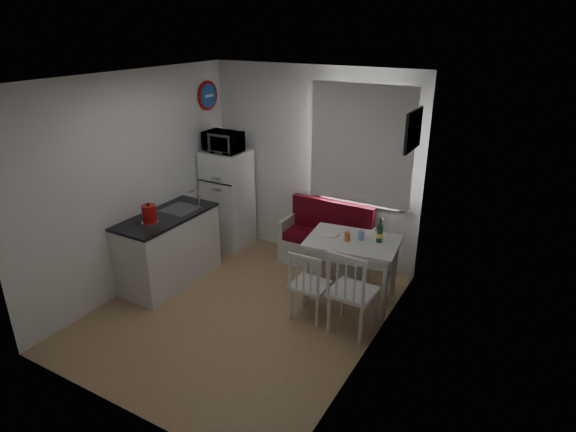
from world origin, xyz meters
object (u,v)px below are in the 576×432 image
Objects in this scene: microwave at (223,142)px; wine_bottle at (380,230)px; kitchen_counter at (169,248)px; fridge at (228,199)px; bench at (327,245)px; kettle at (149,214)px; dining_table at (352,247)px; chair_left at (307,279)px; chair_right at (350,285)px.

wine_bottle is (2.43, -0.39, -0.65)m from microwave.
kitchen_counter reaches higher than wine_bottle.
bench is at bearing 4.05° from fridge.
fridge is 5.51× the size of kettle.
dining_table is 0.78× the size of fridge.
microwave is at bearing 147.66° from chair_left.
microwave is at bearing -174.10° from bench.
wine_bottle is at bearing 53.73° from chair_left.
dining_table is 3.89× the size of wine_bottle.
bench is at bearing 104.52° from chair_left.
chair_left is at bearing -31.00° from microwave.
dining_table is 2.49× the size of chair_left.
kitchen_counter reaches higher than dining_table.
chair_left is (-0.25, -0.66, -0.17)m from dining_table.
chair_left is 0.87× the size of chair_right.
chair_right is at bearing -2.88° from chair_left.
dining_table is at bearing 67.79° from chair_left.
fridge reaches higher than chair_right.
bench is 1.10× the size of dining_table.
fridge reaches higher than kitchen_counter.
fridge is at bearing 90.00° from microwave.
bench is at bearing 47.93° from kettle.
chair_left is at bearing -118.34° from dining_table.
microwave reaches higher than fridge.
microwave is (-1.90, 1.14, 1.05)m from chair_left.
bench is at bearing 125.70° from chair_right.
kitchen_counter is 1.92m from chair_left.
wine_bottle is (2.43, -0.44, 0.20)m from fridge.
kitchen_counter is 2.07m from bench.
kitchen_counter is 1.08× the size of bench.
dining_table is at bearing -12.75° from microwave.
chair_right is 0.83m from wine_bottle.
microwave reaches higher than dining_table.
kettle is at bearing -88.90° from fridge.
bench is 2.44× the size of microwave.
chair_left is at bearing -124.92° from wine_bottle.
bench is 1.37m from chair_left.
kitchen_counter is 2.95× the size of chair_left.
kitchen_counter reaches higher than chair_right.
wine_bottle reaches higher than chair_right.
chair_left is at bearing -74.13° from bench.
fridge is at bearing 146.56° from chair_left.
kettle is at bearing -170.37° from chair_left.
chair_left is (1.92, 0.05, 0.06)m from kitchen_counter.
kitchen_counter is 1.18× the size of dining_table.
bench is 0.86× the size of fridge.
bench is 4.28× the size of wine_bottle.
fridge is 2.48m from wine_bottle.
bench is at bearing 148.73° from wine_bottle.
wine_bottle is (2.40, 1.12, -0.11)m from kettle.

